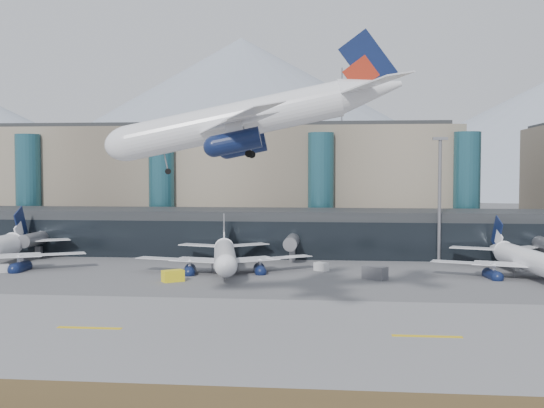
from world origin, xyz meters
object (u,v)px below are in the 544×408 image
Objects in this scene: veh_a at (1,268)px; hero_jet at (263,107)px; veh_c at (375,273)px; veh_d at (521,266)px; jet_parked_mid at (225,248)px; lightmast_mid at (440,192)px; veh_g at (321,267)px; veh_h at (173,276)px; jet_parked_right at (522,252)px.

hero_jet is at bearing -69.61° from veh_a.
veh_d is at bearing 58.61° from veh_c.
lightmast_mid is at bearing -80.02° from jet_parked_mid.
veh_g is at bearing 144.17° from veh_d.
veh_d is at bearing -19.09° from veh_h.
veh_d is at bearing -26.05° from veh_a.
veh_c is (15.00, 38.54, -25.29)m from hero_jet.
veh_h is at bearing -136.70° from veh_c.
veh_c is at bearing 64.82° from hero_jet.
lightmast_mid is 30.00m from veh_c.
hero_jet is 48.48m from veh_c.
veh_g is at bearing 79.56° from hero_jet.
veh_a is 97.08m from veh_d.
lightmast_mid reaches higher than veh_h.
veh_a is 0.77× the size of veh_h.
veh_c is at bearing -1.64° from veh_g.
jet_parked_mid is 41.49m from veh_a.
jet_parked_mid is at bearing 27.40° from veh_h.
veh_g is (5.45, 47.60, -25.66)m from hero_jet.
jet_parked_right reaches higher than veh_h.
hero_jet is 71.75m from veh_d.
lightmast_mid is 9.25× the size of veh_a.
veh_h reaches higher than veh_g.
veh_a is at bearing 139.82° from hero_jet.
jet_parked_mid is at bearing 81.78° from jet_parked_right.
veh_a is at bearing -164.92° from lightmast_mid.
jet_parked_right is 8.36× the size of veh_c.
veh_h is at bearing 142.90° from jet_parked_mid.
lightmast_mid is 7.17× the size of veh_h.
veh_a is at bearing 132.99° from veh_h.
hero_jet is at bearing -77.75° from veh_c.
veh_h is at bearing 116.69° from hero_jet.
veh_d is (42.81, 51.56, -25.65)m from hero_jet.
jet_parked_right is 12.49× the size of veh_a.
jet_parked_mid is 1.00× the size of jet_parked_right.
hero_jet is 65.73m from jet_parked_right.
veh_d is at bearing -35.81° from lightmast_mid.
veh_d is 1.04× the size of veh_g.
veh_g is at bearing -149.53° from lightmast_mid.
lightmast_mid is 0.74× the size of jet_parked_right.
lightmast_mid is 0.69× the size of hero_jet.
veh_c is 30.70m from veh_d.
hero_jet is at bearing -115.29° from lightmast_mid.
hero_jet is 13.43× the size of veh_d.
lightmast_mid is 21.77m from veh_d.
veh_c is 34.80m from veh_h.
veh_c is (-26.49, -7.35, -3.09)m from jet_parked_right.
lightmast_mid is 0.74× the size of jet_parked_mid.
jet_parked_right is 12.47× the size of veh_d.
hero_jet is (-29.05, -61.49, 12.02)m from lightmast_mid.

